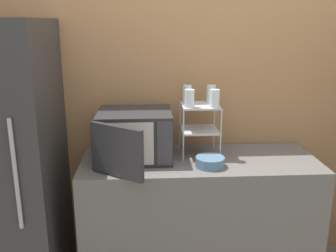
{
  "coord_description": "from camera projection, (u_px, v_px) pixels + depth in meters",
  "views": [
    {
      "loc": [
        -0.35,
        -2.02,
        1.79
      ],
      "look_at": [
        -0.21,
        0.33,
        1.14
      ],
      "focal_mm": 40.0,
      "sensor_mm": 36.0,
      "label": 1
    }
  ],
  "objects": [
    {
      "name": "wall_back",
      "position": [
        194.0,
        92.0,
        2.71
      ],
      "size": [
        8.0,
        0.06,
        2.6
      ],
      "color": "#9E7047",
      "rests_on": "ground_plane"
    },
    {
      "name": "counter",
      "position": [
        198.0,
        220.0,
        2.61
      ],
      "size": [
        1.56,
        0.61,
        0.91
      ],
      "color": "#595654",
      "rests_on": "ground_plane"
    },
    {
      "name": "microwave",
      "position": [
        134.0,
        136.0,
        2.46
      ],
      "size": [
        0.5,
        0.65,
        0.32
      ],
      "color": "#262628",
      "rests_on": "counter"
    },
    {
      "name": "dish_rack",
      "position": [
        200.0,
        119.0,
        2.52
      ],
      "size": [
        0.25,
        0.26,
        0.35
      ],
      "color": "#B2B2B7",
      "rests_on": "counter"
    },
    {
      "name": "glass_front_left",
      "position": [
        189.0,
        98.0,
        2.39
      ],
      "size": [
        0.06,
        0.06,
        0.12
      ],
      "color": "silver",
      "rests_on": "dish_rack"
    },
    {
      "name": "glass_back_right",
      "position": [
        211.0,
        94.0,
        2.56
      ],
      "size": [
        0.06,
        0.06,
        0.12
      ],
      "color": "silver",
      "rests_on": "dish_rack"
    },
    {
      "name": "glass_front_right",
      "position": [
        215.0,
        99.0,
        2.39
      ],
      "size": [
        0.06,
        0.06,
        0.12
      ],
      "color": "silver",
      "rests_on": "dish_rack"
    },
    {
      "name": "glass_back_left",
      "position": [
        187.0,
        94.0,
        2.55
      ],
      "size": [
        0.06,
        0.06,
        0.12
      ],
      "color": "silver",
      "rests_on": "dish_rack"
    },
    {
      "name": "bowl",
      "position": [
        210.0,
        162.0,
        2.35
      ],
      "size": [
        0.18,
        0.18,
        0.06
      ],
      "color": "slate",
      "rests_on": "counter"
    },
    {
      "name": "refrigerator",
      "position": [
        4.0,
        166.0,
        2.37
      ],
      "size": [
        0.66,
        0.73,
        1.81
      ],
      "color": "#2D2D2D",
      "rests_on": "ground_plane"
    }
  ]
}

